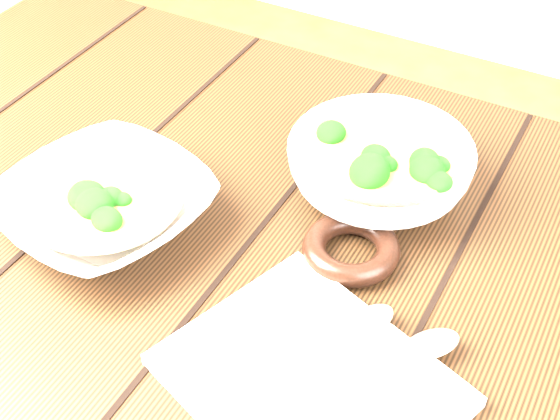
# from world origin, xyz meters

# --- Properties ---
(table) EXTENTS (1.20, 0.80, 0.75)m
(table) POSITION_xyz_m (0.00, 0.00, 0.63)
(table) COLOR black
(table) RESTS_ON ground
(soup_bowl_front) EXTENTS (0.25, 0.25, 0.06)m
(soup_bowl_front) POSITION_xyz_m (-0.17, -0.02, 0.78)
(soup_bowl_front) COLOR white
(soup_bowl_front) RESTS_ON table
(soup_bowl_back) EXTENTS (0.23, 0.23, 0.07)m
(soup_bowl_back) POSITION_xyz_m (0.07, 0.17, 0.78)
(soup_bowl_back) COLOR white
(soup_bowl_back) RESTS_ON table
(trivet) EXTENTS (0.13, 0.13, 0.02)m
(trivet) POSITION_xyz_m (0.08, 0.06, 0.76)
(trivet) COLOR black
(trivet) RESTS_ON table
(napkin) EXTENTS (0.29, 0.26, 0.01)m
(napkin) POSITION_xyz_m (0.12, -0.10, 0.76)
(napkin) COLOR #BAAE9B
(napkin) RESTS_ON table
(spoon_left) EXTENTS (0.10, 0.19, 0.01)m
(spoon_left) POSITION_xyz_m (0.12, -0.06, 0.77)
(spoon_left) COLOR #B3AC9E
(spoon_left) RESTS_ON napkin
(spoon_right) EXTENTS (0.14, 0.16, 0.01)m
(spoon_right) POSITION_xyz_m (0.17, -0.05, 0.77)
(spoon_right) COLOR #B3AC9E
(spoon_right) RESTS_ON napkin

